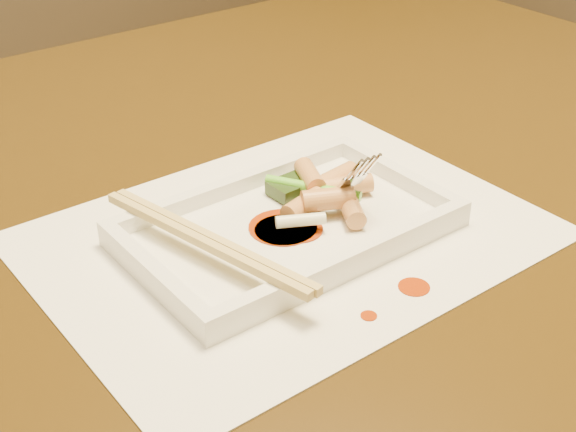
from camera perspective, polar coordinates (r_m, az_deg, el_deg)
table at (r=0.78m, az=-6.59°, el=-5.17°), size 1.40×0.90×0.75m
placemat at (r=0.66m, az=-0.00°, el=-1.40°), size 0.40×0.30×0.00m
sauce_splatter_a at (r=0.61m, az=8.95°, el=-5.00°), size 0.02×0.02×0.00m
sauce_splatter_b at (r=0.57m, az=5.77°, el=-7.07°), size 0.01×0.01×0.00m
plate_base at (r=0.66m, az=-0.00°, el=-1.05°), size 0.26×0.16×0.01m
plate_rim_far at (r=0.70m, az=-3.68°, el=2.27°), size 0.26×0.01×0.01m
plate_rim_near at (r=0.60m, az=4.29°, el=-3.13°), size 0.26×0.01×0.01m
plate_rim_left at (r=0.60m, az=-9.53°, el=-4.01°), size 0.01×0.14×0.01m
plate_rim_right at (r=0.72m, az=7.83°, el=2.89°), size 0.01×0.14×0.01m
veg_piece at (r=0.70m, az=0.28°, el=2.08°), size 0.04×0.03×0.01m
scallion_white at (r=0.64m, az=0.91°, el=-0.31°), size 0.04×0.03×0.01m
scallion_green at (r=0.68m, az=1.77°, el=2.01°), size 0.05×0.08×0.01m
chopstick_a at (r=0.61m, az=-6.16°, el=-1.83°), size 0.05×0.21×0.01m
chopstick_b at (r=0.61m, az=-5.53°, el=-1.59°), size 0.05×0.21×0.01m
fork at (r=0.67m, az=3.84°, el=7.20°), size 0.09×0.10×0.14m
sauce_blob_0 at (r=0.65m, az=-0.31°, el=-1.02°), size 0.05×0.05×0.00m
sauce_blob_1 at (r=0.65m, az=-0.36°, el=-0.80°), size 0.06×0.06×0.00m
sauce_blob_2 at (r=0.65m, az=0.70°, el=-0.95°), size 0.04×0.04×0.00m
rice_cake_0 at (r=0.66m, az=1.11°, el=0.77°), size 0.04×0.03×0.02m
rice_cake_1 at (r=0.70m, az=3.20°, el=2.53°), size 0.05×0.03×0.02m
rice_cake_2 at (r=0.69m, az=1.56°, el=2.84°), size 0.03×0.05×0.02m
rice_cake_3 at (r=0.66m, az=4.51°, el=0.54°), size 0.03×0.04×0.02m
rice_cake_4 at (r=0.69m, az=3.94°, el=2.16°), size 0.05×0.04×0.02m
rice_cake_5 at (r=0.66m, az=2.85°, el=1.21°), size 0.05×0.04×0.02m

